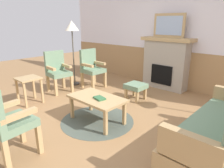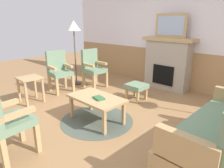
{
  "view_description": "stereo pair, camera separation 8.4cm",
  "coord_description": "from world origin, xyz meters",
  "px_view_note": "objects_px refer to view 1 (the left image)",
  "views": [
    {
      "loc": [
        2.39,
        -2.23,
        1.64
      ],
      "look_at": [
        0.0,
        0.35,
        0.55
      ],
      "focal_mm": 32.1,
      "sensor_mm": 36.0,
      "label": 1
    },
    {
      "loc": [
        2.45,
        -2.17,
        1.64
      ],
      "look_at": [
        0.0,
        0.35,
        0.55
      ],
      "focal_mm": 32.1,
      "sensor_mm": 36.0,
      "label": 2
    }
  ],
  "objects_px": {
    "framed_picture": "(169,26)",
    "coffee_table": "(97,100)",
    "armchair_near_fireplace": "(57,70)",
    "footstool": "(136,87)",
    "armchair_by_window_left": "(91,67)",
    "side_table": "(29,83)",
    "floor_lamp_by_chairs": "(72,30)",
    "fireplace": "(166,63)",
    "couch": "(220,129)",
    "armchair_front_left": "(5,119)",
    "book_on_table": "(99,98)"
  },
  "relations": [
    {
      "from": "armchair_near_fireplace",
      "to": "armchair_front_left",
      "type": "bearing_deg",
      "value": -46.07
    },
    {
      "from": "fireplace",
      "to": "side_table",
      "type": "distance_m",
      "value": 3.26
    },
    {
      "from": "armchair_by_window_left",
      "to": "armchair_front_left",
      "type": "relative_size",
      "value": 1.0
    },
    {
      "from": "armchair_by_window_left",
      "to": "side_table",
      "type": "bearing_deg",
      "value": -94.39
    },
    {
      "from": "fireplace",
      "to": "coffee_table",
      "type": "height_order",
      "value": "fireplace"
    },
    {
      "from": "armchair_front_left",
      "to": "side_table",
      "type": "xyz_separation_m",
      "value": [
        -1.56,
        1.02,
        -0.1
      ]
    },
    {
      "from": "coffee_table",
      "to": "floor_lamp_by_chairs",
      "type": "xyz_separation_m",
      "value": [
        -2.02,
        1.04,
        1.06
      ]
    },
    {
      "from": "framed_picture",
      "to": "armchair_by_window_left",
      "type": "height_order",
      "value": "framed_picture"
    },
    {
      "from": "book_on_table",
      "to": "armchair_near_fireplace",
      "type": "height_order",
      "value": "armchair_near_fireplace"
    },
    {
      "from": "footstool",
      "to": "armchair_near_fireplace",
      "type": "height_order",
      "value": "armchair_near_fireplace"
    },
    {
      "from": "armchair_near_fireplace",
      "to": "fireplace",
      "type": "bearing_deg",
      "value": 48.39
    },
    {
      "from": "framed_picture",
      "to": "side_table",
      "type": "bearing_deg",
      "value": -118.68
    },
    {
      "from": "framed_picture",
      "to": "armchair_by_window_left",
      "type": "xyz_separation_m",
      "value": [
        -1.44,
        -1.23,
        -1.02
      ]
    },
    {
      "from": "book_on_table",
      "to": "footstool",
      "type": "xyz_separation_m",
      "value": [
        -0.22,
        1.29,
        -0.17
      ]
    },
    {
      "from": "fireplace",
      "to": "couch",
      "type": "bearing_deg",
      "value": -47.87
    },
    {
      "from": "armchair_near_fireplace",
      "to": "armchair_by_window_left",
      "type": "relative_size",
      "value": 1.0
    },
    {
      "from": "armchair_near_fireplace",
      "to": "floor_lamp_by_chairs",
      "type": "xyz_separation_m",
      "value": [
        -0.15,
        0.61,
        0.91
      ]
    },
    {
      "from": "couch",
      "to": "floor_lamp_by_chairs",
      "type": "bearing_deg",
      "value": 169.95
    },
    {
      "from": "armchair_by_window_left",
      "to": "side_table",
      "type": "relative_size",
      "value": 1.78
    },
    {
      "from": "couch",
      "to": "armchair_front_left",
      "type": "xyz_separation_m",
      "value": [
        -1.89,
        -1.78,
        0.14
      ]
    },
    {
      "from": "coffee_table",
      "to": "armchair_by_window_left",
      "type": "distance_m",
      "value": 1.95
    },
    {
      "from": "couch",
      "to": "armchair_front_left",
      "type": "relative_size",
      "value": 1.84
    },
    {
      "from": "couch",
      "to": "side_table",
      "type": "xyz_separation_m",
      "value": [
        -3.45,
        -0.76,
        0.04
      ]
    },
    {
      "from": "fireplace",
      "to": "armchair_by_window_left",
      "type": "distance_m",
      "value": 1.9
    },
    {
      "from": "footstool",
      "to": "armchair_near_fireplace",
      "type": "xyz_separation_m",
      "value": [
        -1.74,
        -0.83,
        0.25
      ]
    },
    {
      "from": "framed_picture",
      "to": "floor_lamp_by_chairs",
      "type": "relative_size",
      "value": 0.48
    },
    {
      "from": "fireplace",
      "to": "couch",
      "type": "relative_size",
      "value": 0.72
    },
    {
      "from": "armchair_by_window_left",
      "to": "armchair_front_left",
      "type": "distance_m",
      "value": 3.0
    },
    {
      "from": "armchair_near_fireplace",
      "to": "framed_picture",
      "type": "bearing_deg",
      "value": 48.39
    },
    {
      "from": "couch",
      "to": "footstool",
      "type": "bearing_deg",
      "value": 155.04
    },
    {
      "from": "couch",
      "to": "book_on_table",
      "type": "distance_m",
      "value": 1.76
    },
    {
      "from": "framed_picture",
      "to": "coffee_table",
      "type": "bearing_deg",
      "value": -88.2
    },
    {
      "from": "coffee_table",
      "to": "footstool",
      "type": "bearing_deg",
      "value": 95.54
    },
    {
      "from": "fireplace",
      "to": "framed_picture",
      "type": "relative_size",
      "value": 1.62
    },
    {
      "from": "book_on_table",
      "to": "armchair_front_left",
      "type": "relative_size",
      "value": 0.2
    },
    {
      "from": "coffee_table",
      "to": "armchair_front_left",
      "type": "relative_size",
      "value": 0.98
    },
    {
      "from": "coffee_table",
      "to": "side_table",
      "type": "xyz_separation_m",
      "value": [
        -1.64,
        -0.4,
        0.05
      ]
    },
    {
      "from": "armchair_by_window_left",
      "to": "armchair_front_left",
      "type": "xyz_separation_m",
      "value": [
        1.43,
        -2.64,
        0.0
      ]
    },
    {
      "from": "fireplace",
      "to": "armchair_near_fireplace",
      "type": "xyz_separation_m",
      "value": [
        -1.79,
        -2.01,
        -0.11
      ]
    },
    {
      "from": "footstool",
      "to": "framed_picture",
      "type": "bearing_deg",
      "value": 87.8
    },
    {
      "from": "fireplace",
      "to": "armchair_front_left",
      "type": "relative_size",
      "value": 1.33
    },
    {
      "from": "armchair_near_fireplace",
      "to": "floor_lamp_by_chairs",
      "type": "height_order",
      "value": "floor_lamp_by_chairs"
    },
    {
      "from": "footstool",
      "to": "armchair_front_left",
      "type": "height_order",
      "value": "armchair_front_left"
    },
    {
      "from": "coffee_table",
      "to": "floor_lamp_by_chairs",
      "type": "relative_size",
      "value": 0.57
    },
    {
      "from": "framed_picture",
      "to": "armchair_near_fireplace",
      "type": "distance_m",
      "value": 2.88
    },
    {
      "from": "book_on_table",
      "to": "footstool",
      "type": "relative_size",
      "value": 0.49
    },
    {
      "from": "footstool",
      "to": "armchair_near_fireplace",
      "type": "relative_size",
      "value": 0.41
    },
    {
      "from": "book_on_table",
      "to": "framed_picture",
      "type": "bearing_deg",
      "value": 93.93
    },
    {
      "from": "fireplace",
      "to": "armchair_front_left",
      "type": "bearing_deg",
      "value": -90.02
    },
    {
      "from": "framed_picture",
      "to": "coffee_table",
      "type": "relative_size",
      "value": 0.83
    }
  ]
}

